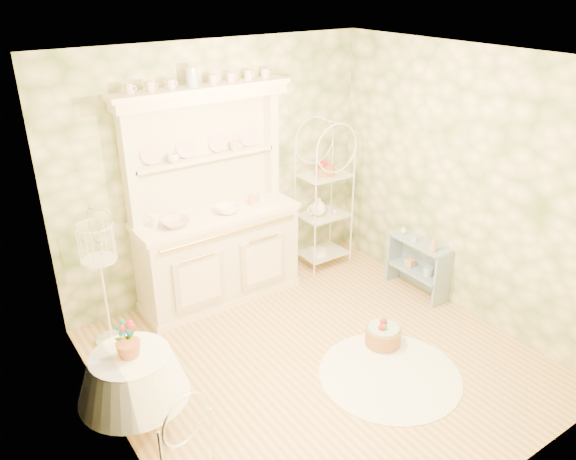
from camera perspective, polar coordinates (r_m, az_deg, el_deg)
floor at (r=5.36m, az=3.13°, el=-13.12°), size 3.60×3.60×0.00m
ceiling at (r=4.26m, az=4.00°, el=16.80°), size 3.60×3.60×0.00m
wall_left at (r=3.92m, az=-17.84°, el=-6.20°), size 3.60×3.60×0.00m
wall_right at (r=5.86m, az=17.57°, el=4.31°), size 3.60×3.60×0.00m
wall_back at (r=6.06m, az=-7.06°, el=5.98°), size 3.60×3.60×0.00m
wall_front at (r=3.60m, az=21.66°, el=-9.82°), size 3.60×3.60×0.00m
kitchen_dresser at (r=5.81m, az=-7.38°, el=2.96°), size 1.87×0.61×2.29m
bakers_rack at (r=6.57m, az=3.68°, el=3.89°), size 0.59×0.42×1.89m
side_shelf at (r=6.40m, az=13.04°, el=-3.67°), size 0.30×0.72×0.61m
round_table at (r=4.64m, az=-15.23°, el=-15.96°), size 0.71×0.71×0.66m
birdcage_stand at (r=5.44m, az=-18.44°, el=-4.12°), size 0.37×0.37×1.55m
floor_basket at (r=5.57m, az=9.63°, el=-10.55°), size 0.36×0.36×0.20m
lace_rug at (r=5.27m, az=10.30°, el=-14.26°), size 1.47×1.47×0.01m
bowl_floral at (r=5.63m, az=-11.36°, el=0.49°), size 0.30×0.30×0.07m
bowl_white at (r=5.85m, az=-6.16°, el=1.83°), size 0.33×0.33×0.08m
cup_left at (r=5.65m, az=-11.60°, el=7.04°), size 0.14×0.14×0.09m
cup_right at (r=5.94m, az=-5.47°, el=8.30°), size 0.14×0.14×0.10m
potted_geranium at (r=4.36m, az=-16.20°, el=-10.42°), size 0.15×0.10×0.28m
bottle_amber at (r=6.06m, az=14.58°, el=-1.52°), size 0.08×0.08×0.18m
bottle_blue at (r=6.22m, az=12.80°, el=-0.91°), size 0.05×0.05×0.10m
bottle_glass at (r=6.40m, az=11.64°, el=-0.09°), size 0.08×0.08×0.09m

